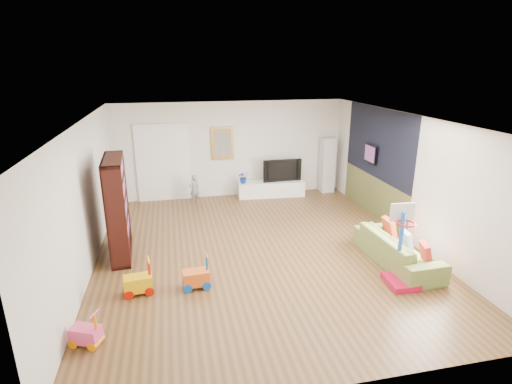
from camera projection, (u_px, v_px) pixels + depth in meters
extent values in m
cube|color=brown|center=(260.00, 251.00, 8.25)|extent=(6.50, 7.50, 0.00)
cube|color=white|center=(261.00, 119.00, 7.42)|extent=(6.50, 7.50, 0.00)
cube|color=silver|center=(231.00, 150.00, 11.32)|extent=(6.50, 0.00, 2.70)
cube|color=white|center=(336.00, 289.00, 4.35)|extent=(6.50, 0.00, 2.70)
cube|color=silver|center=(85.00, 200.00, 7.18)|extent=(0.00, 7.50, 2.70)
cube|color=beige|center=(409.00, 179.00, 8.49)|extent=(0.00, 7.50, 2.70)
cube|color=black|center=(378.00, 143.00, 9.63)|extent=(0.01, 3.20, 1.70)
cube|color=brown|center=(373.00, 196.00, 10.05)|extent=(0.01, 3.20, 1.00)
cube|color=white|center=(163.00, 164.00, 10.99)|extent=(1.45, 0.06, 2.10)
cube|color=gold|center=(222.00, 143.00, 11.17)|extent=(0.62, 0.06, 0.92)
cube|color=#7F3F8C|center=(370.00, 154.00, 9.90)|extent=(0.04, 0.56, 0.46)
cube|color=white|center=(271.00, 189.00, 11.57)|extent=(1.94, 0.60, 0.45)
cube|color=silver|center=(327.00, 165.00, 11.84)|extent=(0.38, 0.38, 1.62)
cube|color=black|center=(117.00, 208.00, 7.79)|extent=(0.44, 1.39, 2.00)
imported|color=olive|center=(397.00, 249.00, 7.65)|extent=(0.87, 2.06, 0.59)
cube|color=#B00B2E|center=(405.00, 247.00, 6.77)|extent=(0.54, 0.64, 1.45)
cube|color=#EBB407|center=(138.00, 277.00, 6.63)|extent=(0.49, 0.33, 0.61)
cube|color=orange|center=(196.00, 272.00, 6.80)|extent=(0.47, 0.31, 0.60)
cube|color=#DE3E75|center=(85.00, 329.00, 5.42)|extent=(0.46, 0.38, 0.52)
imported|color=slate|center=(194.00, 189.00, 10.93)|extent=(0.35, 0.31, 0.80)
imported|color=black|center=(281.00, 170.00, 11.49)|extent=(1.13, 0.18, 0.65)
imported|color=navy|center=(244.00, 177.00, 11.28)|extent=(0.35, 0.32, 0.35)
cube|color=red|center=(426.00, 253.00, 7.13)|extent=(0.19, 0.37, 0.36)
cube|color=white|center=(407.00, 240.00, 7.65)|extent=(0.14, 0.36, 0.35)
cube|color=red|center=(389.00, 228.00, 8.18)|extent=(0.13, 0.42, 0.41)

